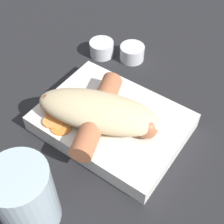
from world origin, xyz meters
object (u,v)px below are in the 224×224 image
food_tray (112,122)px  condiment_cup_near (132,53)px  bread_roll (98,111)px  sausage (98,114)px  condiment_cup_far (102,49)px  drink_glass (26,198)px

food_tray → condiment_cup_near: bearing=-67.4°
food_tray → bread_roll: bread_roll is taller
sausage → condiment_cup_far: (0.12, -0.17, -0.03)m
bread_roll → drink_glass: drink_glass is taller
bread_roll → drink_glass: bearing=94.7°
food_tray → sausage: size_ratio=1.24×
food_tray → sausage: (0.01, 0.02, 0.03)m
bread_roll → drink_glass: 0.17m
sausage → drink_glass: drink_glass is taller
food_tray → drink_glass: drink_glass is taller
food_tray → condiment_cup_far: size_ratio=4.69×
sausage → condiment_cup_far: 0.21m
bread_roll → food_tray: bearing=-122.1°
condiment_cup_near → condiment_cup_far: (0.06, 0.02, 0.00)m
food_tray → drink_glass: size_ratio=2.11×
food_tray → condiment_cup_near: size_ratio=4.69×
sausage → condiment_cup_near: 0.20m
sausage → bread_roll: bearing=-84.3°
food_tray → condiment_cup_far: (0.13, -0.15, -0.00)m
condiment_cup_near → condiment_cup_far: same height
bread_roll → condiment_cup_far: 0.21m
bread_roll → drink_glass: size_ratio=1.91×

